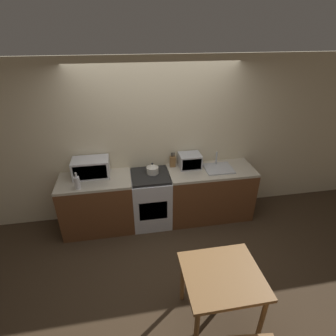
{
  "coord_description": "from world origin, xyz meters",
  "views": [
    {
      "loc": [
        -0.48,
        -2.67,
        2.93
      ],
      "look_at": [
        0.12,
        0.75,
        1.05
      ],
      "focal_mm": 28.0,
      "sensor_mm": 36.0,
      "label": 1
    }
  ],
  "objects_px": {
    "microwave": "(91,168)",
    "bottle": "(77,182)",
    "kettle": "(152,169)",
    "stove_range": "(151,199)",
    "toaster_oven": "(190,161)",
    "dining_table": "(222,281)"
  },
  "relations": [
    {
      "from": "stove_range",
      "to": "toaster_oven",
      "type": "xyz_separation_m",
      "value": [
        0.67,
        0.15,
        0.57
      ]
    },
    {
      "from": "microwave",
      "to": "bottle",
      "type": "xyz_separation_m",
      "value": [
        -0.17,
        -0.33,
        -0.04
      ]
    },
    {
      "from": "stove_range",
      "to": "toaster_oven",
      "type": "bearing_deg",
      "value": 12.34
    },
    {
      "from": "bottle",
      "to": "dining_table",
      "type": "distance_m",
      "value": 2.29
    },
    {
      "from": "dining_table",
      "to": "bottle",
      "type": "bearing_deg",
      "value": 134.41
    },
    {
      "from": "stove_range",
      "to": "kettle",
      "type": "height_order",
      "value": "kettle"
    },
    {
      "from": "stove_range",
      "to": "bottle",
      "type": "distance_m",
      "value": 1.21
    },
    {
      "from": "microwave",
      "to": "bottle",
      "type": "bearing_deg",
      "value": -116.85
    },
    {
      "from": "stove_range",
      "to": "dining_table",
      "type": "relative_size",
      "value": 1.13
    },
    {
      "from": "stove_range",
      "to": "microwave",
      "type": "relative_size",
      "value": 1.65
    },
    {
      "from": "microwave",
      "to": "toaster_oven",
      "type": "bearing_deg",
      "value": 0.72
    },
    {
      "from": "microwave",
      "to": "bottle",
      "type": "height_order",
      "value": "microwave"
    },
    {
      "from": "stove_range",
      "to": "kettle",
      "type": "bearing_deg",
      "value": 48.01
    },
    {
      "from": "stove_range",
      "to": "bottle",
      "type": "xyz_separation_m",
      "value": [
        -1.05,
        -0.21,
        0.55
      ]
    },
    {
      "from": "dining_table",
      "to": "stove_range",
      "type": "bearing_deg",
      "value": 106.18
    },
    {
      "from": "toaster_oven",
      "to": "kettle",
      "type": "bearing_deg",
      "value": -171.14
    },
    {
      "from": "kettle",
      "to": "bottle",
      "type": "bearing_deg",
      "value": -166.89
    },
    {
      "from": "bottle",
      "to": "microwave",
      "type": "bearing_deg",
      "value": 63.15
    },
    {
      "from": "dining_table",
      "to": "kettle",
      "type": "bearing_deg",
      "value": 104.53
    },
    {
      "from": "microwave",
      "to": "bottle",
      "type": "distance_m",
      "value": 0.38
    },
    {
      "from": "kettle",
      "to": "bottle",
      "type": "distance_m",
      "value": 1.13
    },
    {
      "from": "stove_range",
      "to": "toaster_oven",
      "type": "relative_size",
      "value": 2.59
    }
  ]
}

